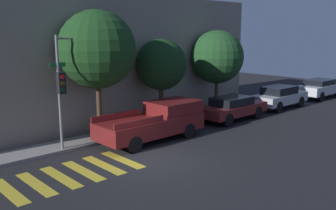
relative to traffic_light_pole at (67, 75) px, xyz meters
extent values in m
plane|color=black|center=(1.63, -3.37, -3.34)|extent=(60.00, 60.00, 0.00)
cube|color=gray|center=(1.63, 0.65, -3.27)|extent=(26.00, 1.63, 0.14)
cube|color=gray|center=(1.63, 4.86, 0.22)|extent=(26.00, 6.00, 7.14)
cube|color=gold|center=(-3.64, -2.57, -3.34)|extent=(0.45, 2.60, 0.00)
cube|color=gold|center=(-2.72, -2.57, -3.34)|extent=(0.45, 2.60, 0.00)
cube|color=gold|center=(-1.81, -2.57, -3.34)|extent=(0.45, 2.60, 0.00)
cube|color=gold|center=(-0.90, -2.57, -3.34)|extent=(0.45, 2.60, 0.00)
cube|color=gold|center=(0.02, -2.57, -3.34)|extent=(0.45, 2.60, 0.00)
cube|color=gold|center=(0.93, -2.57, -3.34)|extent=(0.45, 2.60, 0.00)
cylinder|color=slate|center=(-0.37, 0.08, -0.83)|extent=(0.12, 0.12, 5.03)
cube|color=black|center=(-0.37, -0.13, -0.29)|extent=(0.30, 0.30, 0.90)
cylinder|color=red|center=(-0.37, -0.29, -0.02)|extent=(0.18, 0.02, 0.18)
cylinder|color=#593D0A|center=(-0.37, -0.29, -0.29)|extent=(0.18, 0.02, 0.18)
cylinder|color=#0C3819|center=(-0.37, -0.29, -0.56)|extent=(0.18, 0.02, 0.18)
cube|color=#19662D|center=(-0.37, 0.08, 0.45)|extent=(0.70, 0.02, 0.18)
cylinder|color=slate|center=(0.39, 0.08, 1.54)|extent=(1.51, 0.08, 0.08)
sphere|color=#F9E5B2|center=(1.15, 0.08, 1.44)|extent=(0.36, 0.36, 0.36)
cube|color=maroon|center=(3.54, -1.27, -2.59)|extent=(5.41, 2.01, 0.77)
cube|color=maroon|center=(5.03, -1.27, -1.89)|extent=(2.44, 1.85, 0.63)
cube|color=maroon|center=(2.19, -0.38, -2.06)|extent=(2.71, 0.08, 0.28)
cube|color=maroon|center=(2.19, -2.15, -2.06)|extent=(2.71, 0.08, 0.28)
cylinder|color=black|center=(5.22, -0.35, -2.98)|extent=(0.74, 0.22, 0.74)
cylinder|color=black|center=(5.22, -2.18, -2.98)|extent=(0.74, 0.22, 0.74)
cylinder|color=black|center=(1.86, -0.35, -2.98)|extent=(0.74, 0.22, 0.74)
cylinder|color=black|center=(1.86, -2.18, -2.98)|extent=(0.74, 0.22, 0.74)
cube|color=maroon|center=(9.87, -1.27, -2.69)|extent=(4.57, 1.78, 0.56)
cube|color=black|center=(9.76, -1.27, -2.18)|extent=(2.38, 1.56, 0.47)
cylinder|color=black|center=(11.29, -0.47, -2.98)|extent=(0.74, 0.22, 0.74)
cylinder|color=black|center=(11.29, -2.07, -2.98)|extent=(0.74, 0.22, 0.74)
cylinder|color=black|center=(8.46, -0.47, -2.98)|extent=(0.74, 0.22, 0.74)
cylinder|color=black|center=(8.46, -2.07, -2.98)|extent=(0.74, 0.22, 0.74)
cube|color=#B7BABF|center=(15.07, -1.27, -2.66)|extent=(4.54, 1.74, 0.63)
cube|color=black|center=(14.96, -1.27, -2.09)|extent=(2.36, 1.53, 0.51)
cylinder|color=black|center=(16.48, -0.49, -2.98)|extent=(0.74, 0.22, 0.74)
cylinder|color=black|center=(16.48, -2.05, -2.98)|extent=(0.74, 0.22, 0.74)
cylinder|color=black|center=(13.66, -0.49, -2.98)|extent=(0.74, 0.22, 0.74)
cylinder|color=black|center=(13.66, -2.05, -2.98)|extent=(0.74, 0.22, 0.74)
cube|color=silver|center=(20.93, -1.27, -2.63)|extent=(4.58, 1.80, 0.70)
cube|color=black|center=(20.82, -1.27, -2.08)|extent=(2.38, 1.58, 0.41)
cylinder|color=black|center=(22.35, -0.46, -2.98)|extent=(0.74, 0.22, 0.74)
cylinder|color=black|center=(19.51, -0.46, -2.98)|extent=(0.74, 0.22, 0.74)
cylinder|color=black|center=(19.51, -2.08, -2.98)|extent=(0.74, 0.22, 0.74)
cylinder|color=#42301E|center=(1.98, 0.74, -1.87)|extent=(0.24, 0.24, 2.95)
sphere|color=#193D19|center=(1.98, 0.74, 0.99)|extent=(3.71, 3.71, 3.71)
cylinder|color=#42301E|center=(6.01, 0.74, -2.18)|extent=(0.27, 0.27, 2.34)
sphere|color=#143316|center=(6.01, 0.74, 0.04)|extent=(2.81, 2.81, 2.81)
cylinder|color=#4C3823|center=(10.74, 0.74, -2.18)|extent=(0.21, 0.21, 2.33)
sphere|color=#1E4721|center=(10.74, 0.74, 0.24)|extent=(3.35, 3.35, 3.35)
camera|label=1|loc=(-7.59, -14.57, 1.83)|focal=40.00mm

